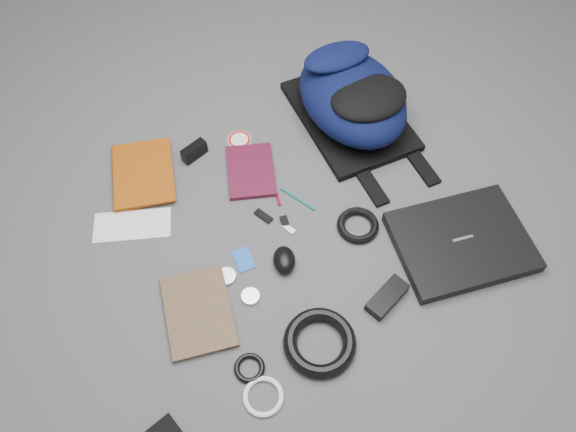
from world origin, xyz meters
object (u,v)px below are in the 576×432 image
compact_camera (194,151)px  textbook_red (112,179)px  laptop (461,242)px  comic_book (166,320)px  power_brick (387,297)px  dvd_case (251,171)px  mouse (284,260)px  backpack (352,97)px

compact_camera → textbook_red: bearing=157.4°
laptop → comic_book: size_ratio=1.55×
laptop → compact_camera: compact_camera is taller
textbook_red → power_brick: 0.93m
dvd_case → mouse: bearing=-78.8°
textbook_red → dvd_case: 0.44m
comic_book → dvd_case: (0.43, 0.35, -0.00)m
backpack → dvd_case: backpack is taller
laptop → compact_camera: bearing=141.5°
power_brick → comic_book: bearing=139.3°
power_brick → mouse: bearing=111.6°
backpack → laptop: bearing=-83.7°
laptop → textbook_red: 1.09m
backpack → compact_camera: 0.55m
textbook_red → compact_camera: size_ratio=2.94×
backpack → mouse: backpack is taller
textbook_red → mouse: (0.34, -0.52, 0.01)m
mouse → dvd_case: bearing=101.6°
backpack → textbook_red: bearing=174.9°
comic_book → compact_camera: size_ratio=2.81×
backpack → dvd_case: (-0.40, -0.05, -0.10)m
textbook_red → mouse: mouse is taller
laptop → mouse: 0.52m
power_brick → textbook_red: bearing=107.0°
textbook_red → comic_book: 0.52m
laptop → textbook_red: bearing=151.6°
laptop → power_brick: bearing=-159.1°
textbook_red → power_brick: (0.54, -0.76, 0.00)m
dvd_case → laptop: bearing=-30.0°
comic_book → textbook_red: bearing=100.2°
backpack → power_brick: 0.69m
textbook_red → laptop: bearing=-23.3°
dvd_case → mouse: 0.35m
laptop → comic_book: 0.88m
comic_book → mouse: bearing=13.9°
textbook_red → mouse: 0.62m
textbook_red → comic_book: bearing=-75.7°
comic_book → mouse: mouse is taller
compact_camera → mouse: size_ratio=0.98×
laptop → comic_book: (-0.85, 0.19, -0.01)m
mouse → power_brick: (0.20, -0.23, -0.01)m
mouse → power_brick: mouse is taller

